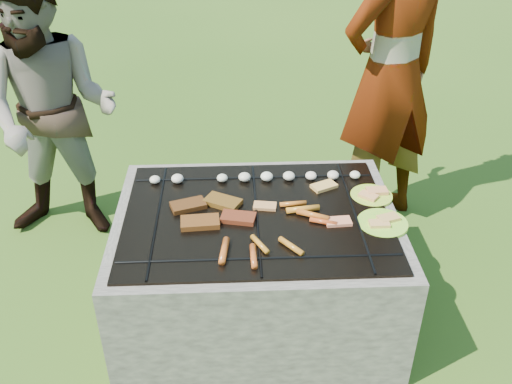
% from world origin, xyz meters
% --- Properties ---
extents(lawn, '(60.00, 60.00, 0.00)m').
position_xyz_m(lawn, '(0.00, 0.00, 0.00)').
color(lawn, '#244C13').
rests_on(lawn, ground).
extents(fire_pit, '(1.30, 1.00, 0.62)m').
position_xyz_m(fire_pit, '(0.00, 0.00, 0.28)').
color(fire_pit, gray).
rests_on(fire_pit, ground).
extents(mushrooms, '(1.05, 0.06, 0.04)m').
position_xyz_m(mushrooms, '(0.04, 0.30, 0.63)').
color(mushrooms, silver).
rests_on(mushrooms, fire_pit).
extents(pork_slabs, '(0.40, 0.30, 0.03)m').
position_xyz_m(pork_slabs, '(-0.21, 0.01, 0.62)').
color(pork_slabs, brown).
rests_on(pork_slabs, fire_pit).
extents(sausages, '(0.53, 0.47, 0.03)m').
position_xyz_m(sausages, '(0.10, -0.15, 0.63)').
color(sausages, orange).
rests_on(sausages, fire_pit).
extents(bread_on_grate, '(0.44, 0.40, 0.02)m').
position_xyz_m(bread_on_grate, '(0.27, 0.07, 0.62)').
color(bread_on_grate, tan).
rests_on(bread_on_grate, fire_pit).
extents(plate_far, '(0.21, 0.21, 0.03)m').
position_xyz_m(plate_far, '(0.56, 0.14, 0.61)').
color(plate_far, '#E6FF3C').
rests_on(plate_far, fire_pit).
extents(plate_near, '(0.27, 0.27, 0.03)m').
position_xyz_m(plate_near, '(0.56, -0.09, 0.61)').
color(plate_near, '#E3FF3C').
rests_on(plate_near, fire_pit).
extents(cook, '(0.81, 0.70, 1.86)m').
position_xyz_m(cook, '(0.80, 0.88, 0.93)').
color(cook, gray).
rests_on(cook, ground).
extents(bystander, '(0.81, 0.66, 1.55)m').
position_xyz_m(bystander, '(-1.09, 0.78, 0.78)').
color(bystander, gray).
rests_on(bystander, ground).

